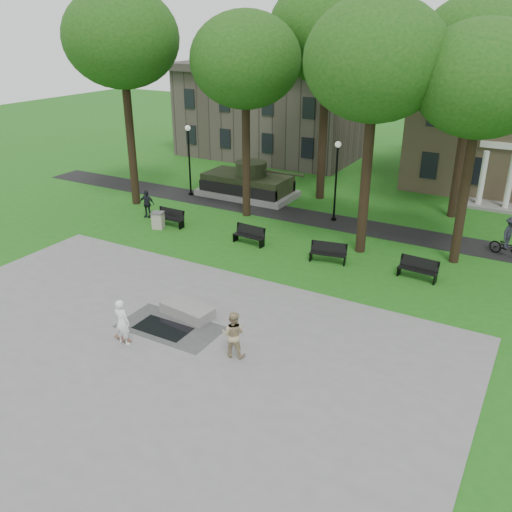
{
  "coord_description": "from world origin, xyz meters",
  "views": [
    {
      "loc": [
        11.57,
        -16.68,
        10.91
      ],
      "look_at": [
        0.73,
        2.45,
        1.4
      ],
      "focal_mm": 38.0,
      "sensor_mm": 36.0,
      "label": 1
    }
  ],
  "objects_px": {
    "friend_watching": "(233,334)",
    "trash_bin": "(158,220)",
    "concrete_block": "(187,310)",
    "cyclist": "(509,240)",
    "skateboarder": "(122,322)",
    "park_bench_0": "(171,217)"
  },
  "relations": [
    {
      "from": "friend_watching",
      "to": "trash_bin",
      "type": "bearing_deg",
      "value": -53.96
    },
    {
      "from": "concrete_block",
      "to": "trash_bin",
      "type": "xyz_separation_m",
      "value": [
        -7.49,
        7.42,
        0.24
      ]
    },
    {
      "from": "cyclist",
      "to": "skateboarder",
      "type": "bearing_deg",
      "value": 168.46
    },
    {
      "from": "cyclist",
      "to": "trash_bin",
      "type": "height_order",
      "value": "cyclist"
    },
    {
      "from": "concrete_block",
      "to": "cyclist",
      "type": "height_order",
      "value": "cyclist"
    },
    {
      "from": "skateboarder",
      "to": "trash_bin",
      "type": "xyz_separation_m",
      "value": [
        -6.7,
        10.28,
        -0.44
      ]
    },
    {
      "from": "skateboarder",
      "to": "trash_bin",
      "type": "height_order",
      "value": "skateboarder"
    },
    {
      "from": "concrete_block",
      "to": "trash_bin",
      "type": "height_order",
      "value": "trash_bin"
    },
    {
      "from": "skateboarder",
      "to": "cyclist",
      "type": "xyz_separation_m",
      "value": [
        11.25,
        15.73,
        -0.06
      ]
    },
    {
      "from": "skateboarder",
      "to": "cyclist",
      "type": "relative_size",
      "value": 0.85
    },
    {
      "from": "park_bench_0",
      "to": "trash_bin",
      "type": "xyz_separation_m",
      "value": [
        -0.35,
        -0.71,
        -0.04
      ]
    },
    {
      "from": "cyclist",
      "to": "park_bench_0",
      "type": "xyz_separation_m",
      "value": [
        -17.6,
        -4.74,
        -0.34
      ]
    },
    {
      "from": "concrete_block",
      "to": "cyclist",
      "type": "xyz_separation_m",
      "value": [
        10.46,
        12.87,
        0.62
      ]
    },
    {
      "from": "park_bench_0",
      "to": "trash_bin",
      "type": "height_order",
      "value": "park_bench_0"
    },
    {
      "from": "concrete_block",
      "to": "park_bench_0",
      "type": "xyz_separation_m",
      "value": [
        -7.13,
        8.13,
        0.28
      ]
    },
    {
      "from": "concrete_block",
      "to": "friend_watching",
      "type": "relative_size",
      "value": 1.27
    },
    {
      "from": "skateboarder",
      "to": "friend_watching",
      "type": "relative_size",
      "value": 1.04
    },
    {
      "from": "skateboarder",
      "to": "park_bench_0",
      "type": "height_order",
      "value": "skateboarder"
    },
    {
      "from": "skateboarder",
      "to": "cyclist",
      "type": "bearing_deg",
      "value": -125.53
    },
    {
      "from": "concrete_block",
      "to": "park_bench_0",
      "type": "distance_m",
      "value": 10.82
    },
    {
      "from": "skateboarder",
      "to": "trash_bin",
      "type": "distance_m",
      "value": 12.28
    },
    {
      "from": "concrete_block",
      "to": "friend_watching",
      "type": "distance_m",
      "value": 3.55
    }
  ]
}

